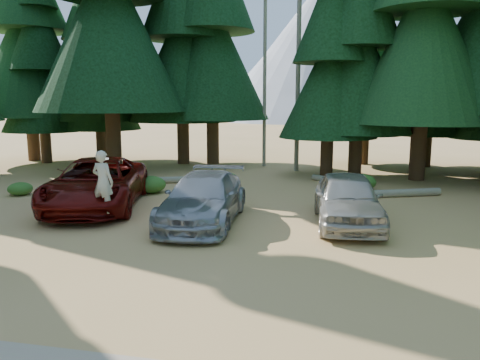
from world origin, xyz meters
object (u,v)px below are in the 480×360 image
at_px(log_mid, 341,182).
at_px(silver_minivan_center, 204,199).
at_px(frisbee_player, 103,181).
at_px(red_pickup, 97,183).
at_px(log_left, 184,180).
at_px(silver_minivan_right, 348,199).
at_px(log_right, 383,194).

bearing_deg(log_mid, silver_minivan_center, -76.64).
bearing_deg(frisbee_player, red_pickup, -48.50).
xyz_separation_m(red_pickup, log_left, (1.35, 5.47, -0.72)).
bearing_deg(silver_minivan_center, log_mid, 58.07).
height_order(silver_minivan_right, log_mid, silver_minivan_right).
relative_size(log_left, log_right, 0.87).
bearing_deg(frisbee_player, silver_minivan_right, -158.11).
xyz_separation_m(silver_minivan_right, frisbee_player, (-7.12, -1.69, 0.57)).
relative_size(silver_minivan_right, frisbee_player, 2.50).
height_order(red_pickup, silver_minivan_center, red_pickup).
xyz_separation_m(silver_minivan_center, log_left, (-2.91, 6.71, -0.61)).
bearing_deg(red_pickup, frisbee_player, -72.75).
bearing_deg(log_right, log_left, 147.18).
relative_size(silver_minivan_center, frisbee_player, 2.79).
relative_size(red_pickup, frisbee_player, 3.33).
bearing_deg(silver_minivan_center, red_pickup, 160.41).
relative_size(red_pickup, log_mid, 1.83).
bearing_deg(red_pickup, silver_minivan_center, -31.96).
bearing_deg(log_right, frisbee_player, -166.94).
xyz_separation_m(silver_minivan_center, log_right, (5.77, 5.12, -0.60)).
bearing_deg(silver_minivan_right, log_mid, 86.10).
relative_size(frisbee_player, log_mid, 0.55).
bearing_deg(log_right, red_pickup, 178.69).
distance_m(red_pickup, silver_minivan_center, 4.44).
relative_size(silver_minivan_right, log_right, 0.97).
height_order(red_pickup, frisbee_player, frisbee_player).
bearing_deg(silver_minivan_right, silver_minivan_center, -176.24).
height_order(silver_minivan_center, silver_minivan_right, silver_minivan_right).
bearing_deg(log_right, log_mid, 100.61).
height_order(silver_minivan_right, frisbee_player, frisbee_player).
height_order(log_left, log_mid, log_left).
relative_size(frisbee_player, log_left, 0.45).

